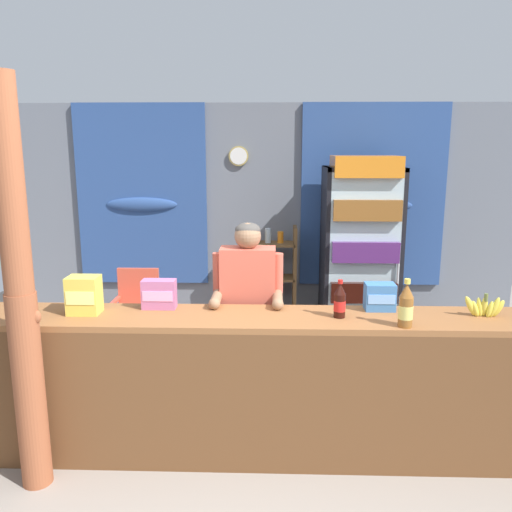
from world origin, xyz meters
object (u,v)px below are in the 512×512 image
Objects in this scene: plastic_lawn_chair at (136,307)px; soda_bottle_iced_tea at (406,307)px; soda_bottle_cola at (340,301)px; snack_box_biscuit at (380,297)px; drink_fridge at (361,245)px; banana_bunch at (484,307)px; stall_counter at (259,378)px; snack_box_wafer at (159,294)px; timber_post at (21,302)px; snack_box_instant_noodle at (84,295)px; bottle_shelf_rack at (274,281)px; shopkeeper at (248,300)px.

plastic_lawn_chair is 2.93m from soda_bottle_iced_tea.
snack_box_biscuit is at bearing 29.94° from soda_bottle_cola.
banana_bunch is (0.48, -1.95, -0.04)m from drink_fridge.
snack_box_wafer reaches higher than stall_counter.
stall_counter is 2.22m from plastic_lawn_chair.
snack_box_biscuit is (2.19, 0.53, -0.11)m from timber_post.
snack_box_instant_noodle is (-1.67, 0.03, 0.02)m from soda_bottle_cola.
bottle_shelf_rack is 2.28m from soda_bottle_cola.
bottle_shelf_rack is 6.20× the size of snack_box_biscuit.
snack_box_biscuit is (2.08, -1.54, 0.58)m from plastic_lawn_chair.
snack_box_instant_noodle is at bearing 179.02° from soda_bottle_cola.
soda_bottle_iced_tea reaches higher than plastic_lawn_chair.
snack_box_wafer is (0.70, 0.52, -0.10)m from timber_post.
drink_fridge reaches higher than soda_bottle_cola.
soda_bottle_cola is (-0.46, -1.99, 0.01)m from drink_fridge.
soda_bottle_iced_tea reaches higher than stall_counter.
timber_post is at bearing -149.01° from shopkeeper.
soda_bottle_iced_tea is (0.89, -0.06, 0.51)m from stall_counter.
banana_bunch is at bearing -10.59° from snack_box_biscuit.
soda_bottle_cola is 1.10× the size of snack_box_wafer.
snack_box_wafer is (-1.66, -1.84, 0.00)m from drink_fridge.
drink_fridge reaches higher than snack_box_wafer.
stall_counter is 1.03m from soda_bottle_iced_tea.
snack_box_instant_noodle is at bearing 60.14° from timber_post.
stall_counter is 21.72× the size of snack_box_biscuit.
plastic_lawn_chair is (-2.25, -0.28, -0.59)m from drink_fridge.
soda_bottle_iced_tea is at bearing -92.14° from drink_fridge.
timber_post reaches higher than stall_counter.
snack_box_wafer is at bearing 177.09° from banana_bunch.
shopkeeper is (-1.07, -1.58, -0.11)m from drink_fridge.
drink_fridge is (0.97, 2.10, 0.48)m from stall_counter.
stall_counter is 1.52m from timber_post.
banana_bunch is at bearing 5.92° from stall_counter.
shopkeeper reaches higher than snack_box_instant_noodle.
banana_bunch is (1.55, -0.36, 0.08)m from shopkeeper.
snack_box_wafer is at bearing -179.50° from snack_box_biscuit.
soda_bottle_iced_tea is 0.60m from banana_bunch.
shopkeeper reaches higher than snack_box_wafer.
shopkeeper is 1.15m from soda_bottle_iced_tea.
snack_box_biscuit is (-0.09, 0.33, -0.04)m from soda_bottle_iced_tea.
shopkeeper is (-0.10, 0.51, 0.36)m from stall_counter.
snack_box_instant_noodle is (-1.06, -0.38, 0.14)m from shopkeeper.
stall_counter is 1.27m from snack_box_instant_noodle.
banana_bunch is at bearing -76.13° from drink_fridge.
plastic_lawn_chair is 3.44× the size of snack_box_instant_noodle.
drink_fridge is at bearing 42.62° from snack_box_instant_noodle.
drink_fridge is 9.91× the size of snack_box_biscuit.
shopkeeper is 0.74m from soda_bottle_cola.
drink_fridge is 1.28× the size of shopkeeper.
soda_bottle_cola is at bearing -43.70° from plastic_lawn_chair.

